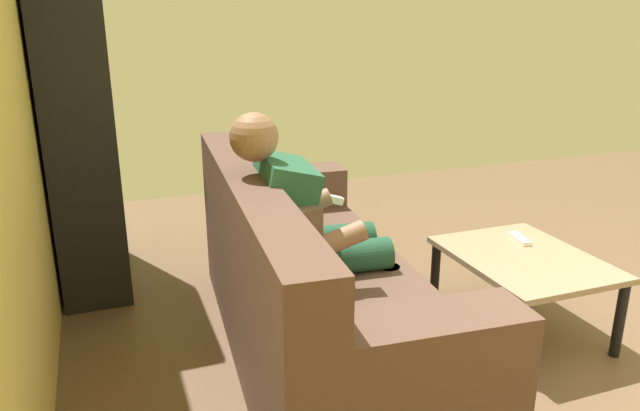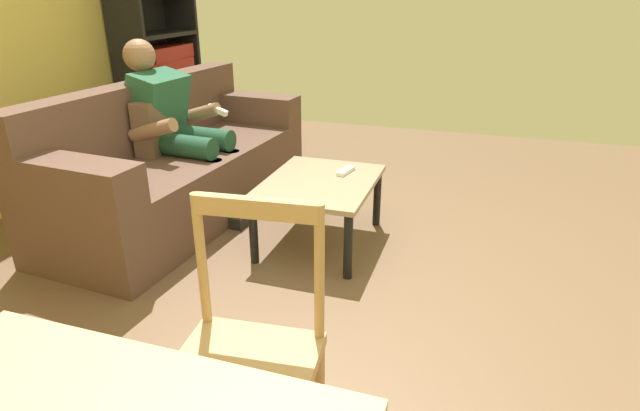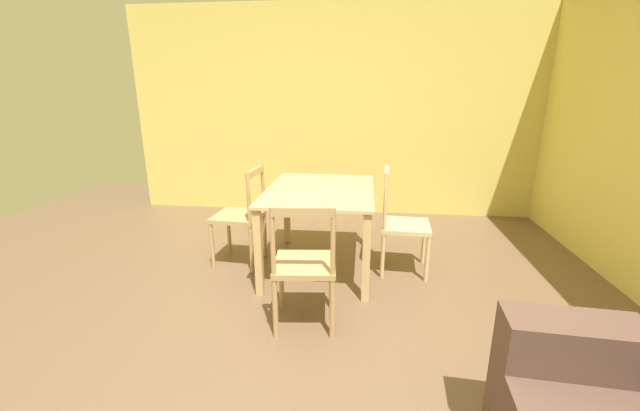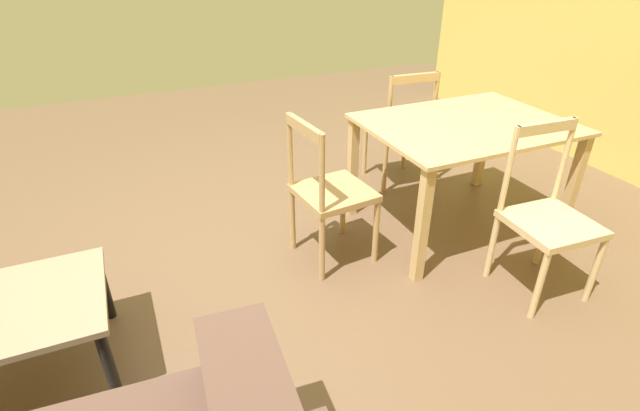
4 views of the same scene
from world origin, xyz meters
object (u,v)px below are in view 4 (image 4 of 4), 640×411
(dining_chair_near_wall, at_px, (547,219))
(dining_chair_facing_couch, at_px, (329,193))
(dining_chair_by_doorway, at_px, (400,128))
(dining_table, at_px, (464,139))
(coffee_table, at_px, (5,318))

(dining_chair_near_wall, bearing_deg, dining_chair_facing_couch, -37.55)
(dining_chair_facing_couch, xyz_separation_m, dining_chair_by_doorway, (-0.96, -0.75, 0.01))
(dining_table, bearing_deg, dining_chair_by_doorway, -89.82)
(coffee_table, relative_size, dining_chair_near_wall, 0.86)
(coffee_table, distance_m, dining_table, 2.67)
(dining_chair_near_wall, height_order, dining_chair_facing_couch, dining_chair_near_wall)
(coffee_table, height_order, dining_chair_facing_couch, dining_chair_facing_couch)
(coffee_table, xyz_separation_m, dining_chair_by_doorway, (-2.64, -1.06, 0.11))
(coffee_table, relative_size, dining_table, 0.65)
(dining_table, xyz_separation_m, dining_chair_facing_couch, (0.96, 0.00, -0.19))
(dining_table, relative_size, dining_chair_by_doorway, 1.36)
(coffee_table, bearing_deg, dining_table, -173.13)
(coffee_table, distance_m, dining_chair_by_doorway, 2.85)
(dining_chair_facing_couch, bearing_deg, dining_chair_near_wall, 142.45)
(dining_chair_near_wall, bearing_deg, dining_table, -89.85)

